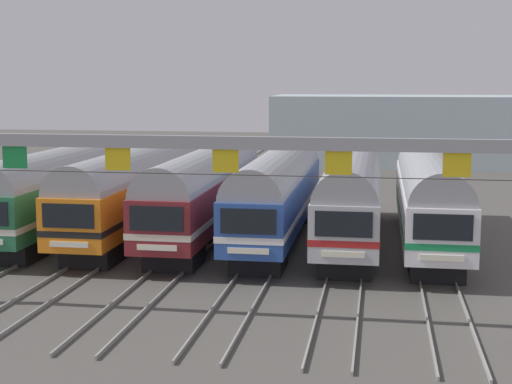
# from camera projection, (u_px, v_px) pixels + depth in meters

# --- Properties ---
(ground_plane) EXTENTS (160.00, 160.00, 0.00)m
(ground_plane) POSITION_uv_depth(u_px,v_px,m) (241.00, 239.00, 40.45)
(ground_plane) COLOR #4C4944
(track_bed) EXTENTS (20.68, 70.00, 0.15)m
(track_bed) POSITION_uv_depth(u_px,v_px,m) (282.00, 191.00, 57.03)
(track_bed) COLOR gray
(track_bed) RESTS_ON ground
(commuter_train_green) EXTENTS (2.88, 18.06, 5.05)m
(commuter_train_green) POSITION_uv_depth(u_px,v_px,m) (67.00, 185.00, 41.57)
(commuter_train_green) COLOR #236B42
(commuter_train_green) RESTS_ON ground
(commuter_train_orange) EXTENTS (2.88, 18.06, 4.77)m
(commuter_train_orange) POSITION_uv_depth(u_px,v_px,m) (135.00, 187.00, 40.96)
(commuter_train_orange) COLOR orange
(commuter_train_orange) RESTS_ON ground
(commuter_train_maroon) EXTENTS (2.88, 18.06, 4.77)m
(commuter_train_maroon) POSITION_uv_depth(u_px,v_px,m) (205.00, 188.00, 40.35)
(commuter_train_maroon) COLOR maroon
(commuter_train_maroon) RESTS_ON ground
(commuter_train_blue) EXTENTS (2.88, 18.06, 4.77)m
(commuter_train_blue) POSITION_uv_depth(u_px,v_px,m) (278.00, 190.00, 39.74)
(commuter_train_blue) COLOR #284C9E
(commuter_train_blue) RESTS_ON ground
(commuter_train_stainless) EXTENTS (2.88, 18.06, 4.77)m
(commuter_train_stainless) POSITION_uv_depth(u_px,v_px,m) (352.00, 192.00, 39.14)
(commuter_train_stainless) COLOR #B2B5BA
(commuter_train_stainless) RESTS_ON ground
(commuter_train_white) EXTENTS (2.88, 18.06, 5.05)m
(commuter_train_white) POSITION_uv_depth(u_px,v_px,m) (429.00, 193.00, 38.53)
(commuter_train_white) COLOR white
(commuter_train_white) RESTS_ON ground
(catenary_gantry) EXTENTS (24.42, 0.44, 6.97)m
(catenary_gantry) POSITION_uv_depth(u_px,v_px,m) (171.00, 169.00, 26.48)
(catenary_gantry) COLOR gray
(catenary_gantry) RESTS_ON ground
(maintenance_building) EXTENTS (24.80, 10.00, 6.73)m
(maintenance_building) POSITION_uv_depth(u_px,v_px,m) (401.00, 130.00, 75.03)
(maintenance_building) COLOR #9EB2B7
(maintenance_building) RESTS_ON ground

